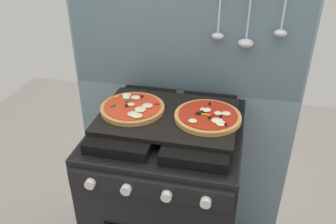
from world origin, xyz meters
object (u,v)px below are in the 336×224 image
(baking_tray, at_px, (168,116))
(pizza_right, at_px, (208,117))
(stove, at_px, (168,201))
(pizza_left, at_px, (133,108))

(baking_tray, distance_m, pizza_right, 0.16)
(stove, distance_m, pizza_right, 0.50)
(stove, relative_size, baking_tray, 1.67)
(pizza_left, xyz_separation_m, pizza_right, (0.30, -0.00, -0.00))
(stove, distance_m, pizza_left, 0.50)
(baking_tray, height_order, pizza_left, pizza_left)
(baking_tray, bearing_deg, pizza_right, -1.41)
(baking_tray, distance_m, pizza_left, 0.15)
(stove, relative_size, pizza_left, 3.48)
(stove, distance_m, baking_tray, 0.46)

